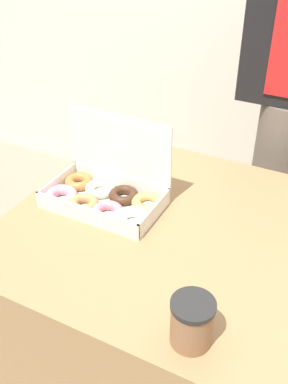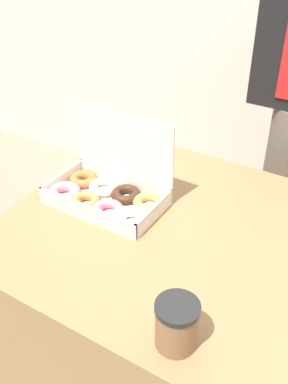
# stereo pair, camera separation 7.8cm
# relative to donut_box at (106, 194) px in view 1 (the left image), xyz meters

# --- Properties ---
(ground_plane) EXTENTS (14.00, 14.00, 0.00)m
(ground_plane) POSITION_rel_donut_box_xyz_m (0.29, -0.00, -0.75)
(ground_plane) COLOR gray
(table) EXTENTS (1.06, 0.86, 0.72)m
(table) POSITION_rel_donut_box_xyz_m (0.29, -0.00, -0.40)
(table) COLOR #99754C
(table) RESTS_ON ground_plane
(donut_box) EXTENTS (0.39, 0.24, 0.26)m
(donut_box) POSITION_rel_donut_box_xyz_m (0.00, 0.00, 0.00)
(donut_box) COLOR white
(donut_box) RESTS_ON table
(coffee_cup) EXTENTS (0.09, 0.09, 0.11)m
(coffee_cup) POSITION_rel_donut_box_xyz_m (0.42, -0.35, 0.02)
(coffee_cup) COLOR #8C6042
(coffee_cup) RESTS_ON table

